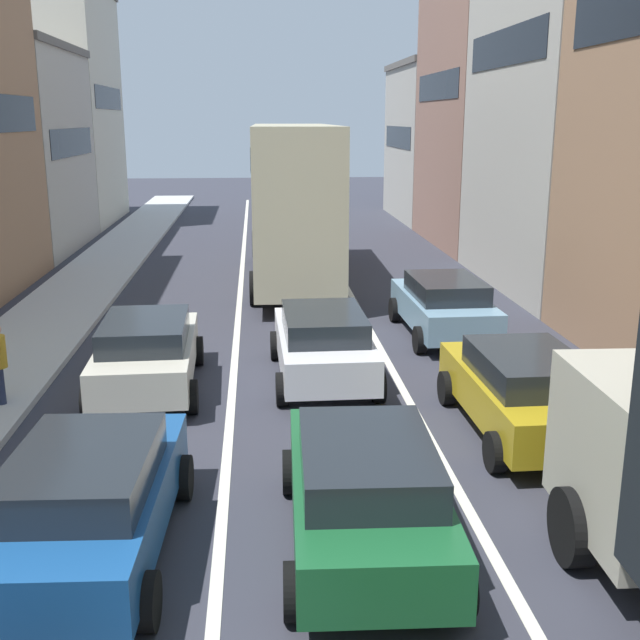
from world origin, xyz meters
TOP-DOWN VIEW (x-y plane):
  - sidewalk_left at (-6.70, 20.00)m, footprint 2.60×64.00m
  - lane_stripe_left at (-1.70, 20.00)m, footprint 0.16×60.00m
  - lane_stripe_right at (1.70, 20.00)m, footprint 0.16×60.00m
  - sedan_centre_lane_second at (0.13, 6.72)m, footprint 2.18×4.36m
  - wagon_left_lane_second at (-3.24, 6.73)m, footprint 2.21×4.37m
  - hatchback_centre_lane_third at (0.16, 13.23)m, footprint 2.11×4.33m
  - sedan_left_lane_third at (-3.36, 12.90)m, footprint 2.17×4.35m
  - sedan_right_lane_behind_truck at (3.32, 10.12)m, footprint 2.11×4.33m
  - wagon_right_lane_far at (3.43, 16.33)m, footprint 2.14×4.34m
  - bus_mid_queue_primary at (0.07, 23.15)m, footprint 2.92×10.54m

SIDE VIEW (x-z plane):
  - lane_stripe_left at x=-1.70m, z-range 0.00..0.01m
  - lane_stripe_right at x=1.70m, z-range 0.00..0.01m
  - sidewalk_left at x=-6.70m, z-range 0.00..0.14m
  - sedan_centre_lane_second at x=0.13m, z-range 0.05..1.54m
  - wagon_left_lane_second at x=-3.24m, z-range 0.05..1.54m
  - hatchback_centre_lane_third at x=0.16m, z-range 0.05..1.54m
  - sedan_left_lane_third at x=-3.36m, z-range 0.05..1.54m
  - sedan_right_lane_behind_truck at x=3.32m, z-range 0.05..1.54m
  - wagon_right_lane_far at x=3.43m, z-range 0.05..1.54m
  - bus_mid_queue_primary at x=0.07m, z-range 0.30..5.36m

